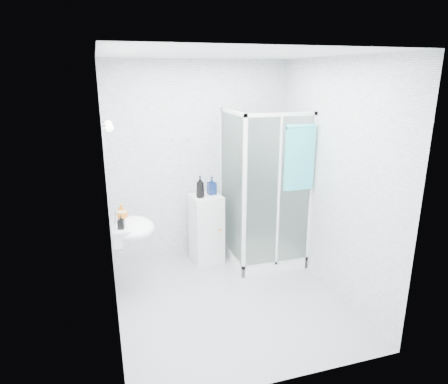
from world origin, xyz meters
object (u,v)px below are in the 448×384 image
object	(u,v)px
shower_enclosure	(260,231)
soap_dispenser_orange	(121,212)
hand_towel	(300,156)
shampoo_bottle_a	(200,187)
storage_cabinet	(206,229)
soap_dispenser_black	(121,222)
shampoo_bottle_b	(212,186)
wall_basin	(131,229)

from	to	relation	value
shower_enclosure	soap_dispenser_orange	xyz separation A→B (m)	(-1.74, -0.18, 0.50)
hand_towel	shampoo_bottle_a	world-z (taller)	hand_towel
storage_cabinet	soap_dispenser_black	size ratio (longest dim) A/B	6.21
shampoo_bottle_a	soap_dispenser_orange	distance (m)	1.07
shower_enclosure	soap_dispenser_black	size ratio (longest dim) A/B	13.57
shampoo_bottle_b	wall_basin	bearing A→B (deg)	-151.10
soap_dispenser_black	shampoo_bottle_a	bearing A→B (deg)	32.82
shower_enclosure	hand_towel	xyz separation A→B (m)	(0.31, -0.40, 1.05)
hand_towel	shampoo_bottle_a	distance (m)	1.29
wall_basin	soap_dispenser_orange	distance (m)	0.22
shampoo_bottle_a	shampoo_bottle_b	size ratio (longest dim) A/B	1.21
hand_towel	wall_basin	bearing A→B (deg)	177.52
wall_basin	hand_towel	distance (m)	2.09
wall_basin	storage_cabinet	distance (m)	1.20
shampoo_bottle_b	soap_dispenser_black	distance (m)	1.41
shampoo_bottle_a	soap_dispenser_black	size ratio (longest dim) A/B	1.90
shampoo_bottle_a	soap_dispenser_orange	size ratio (longest dim) A/B	1.58
storage_cabinet	soap_dispenser_orange	size ratio (longest dim) A/B	5.17
shampoo_bottle_a	soap_dispenser_orange	bearing A→B (deg)	-159.23
wall_basin	shampoo_bottle_a	world-z (taller)	shampoo_bottle_a
soap_dispenser_orange	storage_cabinet	bearing A→B (deg)	21.58
wall_basin	soap_dispenser_black	xyz separation A→B (m)	(-0.11, -0.15, 0.14)
shower_enclosure	wall_basin	xyz separation A→B (m)	(-1.66, -0.32, 0.35)
shower_enclosure	shampoo_bottle_b	distance (m)	0.86
wall_basin	soap_dispenser_orange	world-z (taller)	soap_dispenser_orange
shower_enclosure	hand_towel	bearing A→B (deg)	-52.37
storage_cabinet	shampoo_bottle_a	size ratio (longest dim) A/B	3.27
shampoo_bottle_b	soap_dispenser_orange	distance (m)	1.26
storage_cabinet	soap_dispenser_black	distance (m)	1.40
storage_cabinet	shampoo_bottle_b	xyz separation A→B (m)	(0.09, 0.04, 0.57)
soap_dispenser_orange	shampoo_bottle_a	bearing A→B (deg)	20.77
shampoo_bottle_b	soap_dispenser_black	world-z (taller)	shampoo_bottle_b
soap_dispenser_orange	shampoo_bottle_b	bearing A→B (deg)	21.80
wall_basin	soap_dispenser_orange	xyz separation A→B (m)	(-0.08, 0.13, 0.15)
soap_dispenser_orange	soap_dispenser_black	bearing A→B (deg)	-94.63
shower_enclosure	soap_dispenser_black	world-z (taller)	shower_enclosure
storage_cabinet	soap_dispenser_orange	distance (m)	1.26
soap_dispenser_orange	wall_basin	bearing A→B (deg)	-57.98
wall_basin	storage_cabinet	world-z (taller)	wall_basin
shower_enclosure	hand_towel	world-z (taller)	shower_enclosure
storage_cabinet	soap_dispenser_orange	xyz separation A→B (m)	(-1.08, -0.43, 0.49)
shampoo_bottle_b	soap_dispenser_orange	xyz separation A→B (m)	(-1.17, -0.47, -0.08)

